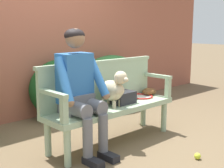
{
  "coord_description": "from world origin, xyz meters",
  "views": [
    {
      "loc": [
        -2.35,
        -2.49,
        1.32
      ],
      "look_at": [
        0.0,
        0.0,
        0.69
      ],
      "focal_mm": 49.53,
      "sensor_mm": 36.0,
      "label": 1
    }
  ],
  "objects_px": {
    "tennis_racket": "(141,96)",
    "baseball_glove": "(149,91)",
    "person_seated": "(79,87)",
    "dog_on_bench": "(114,89)",
    "garden_bench": "(112,111)",
    "sports_bag": "(123,97)",
    "tennis_ball": "(198,156)"
  },
  "relations": [
    {
      "from": "tennis_racket",
      "to": "baseball_glove",
      "type": "height_order",
      "value": "baseball_glove"
    },
    {
      "from": "person_seated",
      "to": "dog_on_bench",
      "type": "xyz_separation_m",
      "value": [
        0.45,
        -0.04,
        -0.07
      ]
    },
    {
      "from": "garden_bench",
      "to": "sports_bag",
      "type": "height_order",
      "value": "sports_bag"
    },
    {
      "from": "person_seated",
      "to": "dog_on_bench",
      "type": "relative_size",
      "value": 3.14
    },
    {
      "from": "person_seated",
      "to": "tennis_racket",
      "type": "relative_size",
      "value": 2.31
    },
    {
      "from": "garden_bench",
      "to": "tennis_ball",
      "type": "height_order",
      "value": "garden_bench"
    },
    {
      "from": "person_seated",
      "to": "sports_bag",
      "type": "distance_m",
      "value": 0.66
    },
    {
      "from": "person_seated",
      "to": "sports_bag",
      "type": "relative_size",
      "value": 4.67
    },
    {
      "from": "tennis_racket",
      "to": "tennis_ball",
      "type": "relative_size",
      "value": 8.59
    },
    {
      "from": "garden_bench",
      "to": "person_seated",
      "type": "xyz_separation_m",
      "value": [
        -0.46,
        -0.01,
        0.34
      ]
    },
    {
      "from": "dog_on_bench",
      "to": "tennis_racket",
      "type": "height_order",
      "value": "dog_on_bench"
    },
    {
      "from": "baseball_glove",
      "to": "tennis_ball",
      "type": "distance_m",
      "value": 1.2
    },
    {
      "from": "garden_bench",
      "to": "person_seated",
      "type": "relative_size",
      "value": 1.27
    },
    {
      "from": "person_seated",
      "to": "dog_on_bench",
      "type": "bearing_deg",
      "value": -4.49
    },
    {
      "from": "garden_bench",
      "to": "dog_on_bench",
      "type": "distance_m",
      "value": 0.27
    },
    {
      "from": "garden_bench",
      "to": "sports_bag",
      "type": "relative_size",
      "value": 5.92
    },
    {
      "from": "garden_bench",
      "to": "dog_on_bench",
      "type": "relative_size",
      "value": 3.98
    },
    {
      "from": "garden_bench",
      "to": "baseball_glove",
      "type": "bearing_deg",
      "value": 5.72
    },
    {
      "from": "tennis_ball",
      "to": "garden_bench",
      "type": "bearing_deg",
      "value": 107.84
    },
    {
      "from": "person_seated",
      "to": "garden_bench",
      "type": "bearing_deg",
      "value": 0.93
    },
    {
      "from": "dog_on_bench",
      "to": "baseball_glove",
      "type": "distance_m",
      "value": 0.79
    },
    {
      "from": "dog_on_bench",
      "to": "garden_bench",
      "type": "bearing_deg",
      "value": 71.28
    },
    {
      "from": "garden_bench",
      "to": "baseball_glove",
      "type": "xyz_separation_m",
      "value": [
        0.75,
        0.07,
        0.11
      ]
    },
    {
      "from": "baseball_glove",
      "to": "sports_bag",
      "type": "distance_m",
      "value": 0.59
    },
    {
      "from": "baseball_glove",
      "to": "garden_bench",
      "type": "bearing_deg",
      "value": 176.13
    },
    {
      "from": "sports_bag",
      "to": "tennis_ball",
      "type": "distance_m",
      "value": 1.06
    },
    {
      "from": "person_seated",
      "to": "tennis_racket",
      "type": "distance_m",
      "value": 1.08
    },
    {
      "from": "baseball_glove",
      "to": "sports_bag",
      "type": "height_order",
      "value": "sports_bag"
    },
    {
      "from": "tennis_racket",
      "to": "sports_bag",
      "type": "xyz_separation_m",
      "value": [
        -0.42,
        -0.08,
        0.06
      ]
    },
    {
      "from": "tennis_racket",
      "to": "baseball_glove",
      "type": "relative_size",
      "value": 2.58
    },
    {
      "from": "tennis_racket",
      "to": "tennis_ball",
      "type": "distance_m",
      "value": 1.13
    },
    {
      "from": "baseball_glove",
      "to": "tennis_ball",
      "type": "height_order",
      "value": "baseball_glove"
    }
  ]
}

